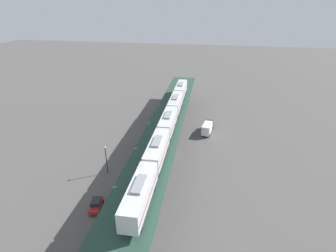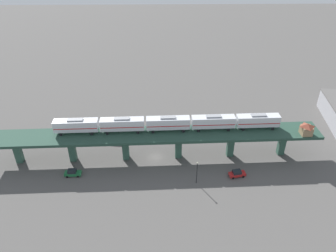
{
  "view_description": "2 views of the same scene",
  "coord_description": "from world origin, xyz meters",
  "views": [
    {
      "loc": [
        -11.82,
        56.86,
        35.18
      ],
      "look_at": [
        -1.51,
        3.56,
        9.72
      ],
      "focal_mm": 28.0,
      "sensor_mm": 36.0,
      "label": 1
    },
    {
      "loc": [
        75.25,
        2.04,
        58.52
      ],
      "look_at": [
        -1.51,
        3.56,
        9.72
      ],
      "focal_mm": 35.0,
      "sensor_mm": 36.0,
      "label": 2
    }
  ],
  "objects": [
    {
      "name": "street_car_red",
      "position": [
        8.73,
        21.84,
        0.94
      ],
      "size": [
        2.58,
        4.66,
        1.89
      ],
      "color": "#AD1E1E",
      "rests_on": "ground"
    },
    {
      "name": "delivery_truck",
      "position": [
        -10.05,
        -14.35,
        1.76
      ],
      "size": [
        3.28,
        7.45,
        3.2
      ],
      "color": "#333338",
      "rests_on": "ground"
    },
    {
      "name": "subway_train",
      "position": [
        -1.51,
        3.56,
        10.76
      ],
      "size": [
        4.77,
        62.46,
        4.45
      ],
      "color": "silver",
      "rests_on": "elevated_viaduct"
    },
    {
      "name": "street_car_green",
      "position": [
        7.54,
        -22.18,
        0.94
      ],
      "size": [
        2.0,
        4.42,
        1.89
      ],
      "color": "#1E6638",
      "rests_on": "ground"
    },
    {
      "name": "elevated_viaduct",
      "position": [
        0.01,
        -0.19,
        7.04
      ],
      "size": [
        11.25,
        92.22,
        8.22
      ],
      "color": "#244135",
      "rests_on": "ground"
    },
    {
      "name": "street_lamp",
      "position": [
        11.13,
        10.7,
        4.11
      ],
      "size": [
        0.44,
        0.44,
        6.94
      ],
      "color": "black",
      "rests_on": "ground"
    },
    {
      "name": "ground_plane",
      "position": [
        0.0,
        0.0,
        0.0
      ],
      "size": [
        400.0,
        400.0,
        0.0
      ],
      "primitive_type": "plane",
      "color": "#514F4C"
    }
  ]
}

